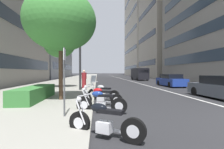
{
  "coord_description": "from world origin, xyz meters",
  "views": [
    {
      "loc": [
        -4.0,
        6.14,
        1.7
      ],
      "look_at": [
        15.83,
        4.37,
        1.39
      ],
      "focal_mm": 26.69,
      "sensor_mm": 36.0,
      "label": 1
    }
  ],
  "objects": [
    {
      "name": "motorcycle_nearest_camera",
      "position": [
        2.81,
        5.99,
        0.42
      ],
      "size": [
        0.76,
        2.08,
        1.11
      ],
      "rotation": [
        0.0,
        0.0,
        1.32
      ],
      "color": "black",
      "rests_on": "ground"
    },
    {
      "name": "pedestrian_on_plaza",
      "position": [
        12.04,
        7.39,
        1.03
      ],
      "size": [
        0.4,
        0.47,
        1.73
      ],
      "rotation": [
        0.0,
        0.0,
        5.88
      ],
      "color": "maroon",
      "rests_on": "sidewalk_right_plaza"
    },
    {
      "name": "office_tower_behind_plaza",
      "position": [
        45.3,
        24.45,
        19.44
      ],
      "size": [
        28.54,
        17.87,
        38.89
      ],
      "color": "gray",
      "rests_on": "ground"
    },
    {
      "name": "car_approaching_light",
      "position": [
        5.79,
        -1.75,
        0.69
      ],
      "size": [
        4.76,
        2.01,
        1.46
      ],
      "rotation": [
        0.0,
        0.0,
        0.04
      ],
      "color": "#4C515B",
      "rests_on": "ground"
    },
    {
      "name": "lane_centre_stripe",
      "position": [
        35.0,
        0.0,
        0.0
      ],
      "size": [
        110.0,
        0.16,
        0.01
      ],
      "primitive_type": "cube",
      "color": "silver",
      "rests_on": "ground"
    },
    {
      "name": "sidewalk_right_plaza",
      "position": [
        30.0,
        10.44,
        0.07
      ],
      "size": [
        160.0,
        8.25,
        0.15
      ],
      "primitive_type": "cube",
      "color": "gray",
      "rests_on": "ground"
    },
    {
      "name": "clipped_hedge_bed",
      "position": [
        5.59,
        9.6,
        0.51
      ],
      "size": [
        4.27,
        1.1,
        0.73
      ],
      "primitive_type": "cube",
      "color": "#337033",
      "rests_on": "sidewalk_right_plaza"
    },
    {
      "name": "street_tree_by_lamp_post",
      "position": [
        12.78,
        9.82,
        4.36
      ],
      "size": [
        2.98,
        2.98,
        5.49
      ],
      "color": "#473323",
      "rests_on": "sidewalk_right_plaza"
    },
    {
      "name": "street_tree_far_plaza",
      "position": [
        5.55,
        8.17,
        4.54
      ],
      "size": [
        3.96,
        3.96,
        6.08
      ],
      "color": "#473323",
      "rests_on": "sidewalk_right_plaza"
    },
    {
      "name": "delivery_van_ahead",
      "position": [
        29.59,
        -2.53,
        1.33
      ],
      "size": [
        6.21,
        2.33,
        2.47
      ],
      "rotation": [
        0.0,
        0.0,
        0.03
      ],
      "color": "black",
      "rests_on": "ground"
    },
    {
      "name": "car_lead_in_lane",
      "position": [
        14.8,
        -2.47,
        0.68
      ],
      "size": [
        4.61,
        2.0,
        1.44
      ],
      "rotation": [
        0.0,
        0.0,
        0.03
      ],
      "color": "navy",
      "rests_on": "ground"
    },
    {
      "name": "motorcycle_second_in_row",
      "position": [
        5.91,
        5.83,
        0.44
      ],
      "size": [
        1.45,
        1.84,
        1.49
      ],
      "rotation": [
        0.0,
        0.0,
        0.92
      ],
      "color": "black",
      "rests_on": "ground"
    },
    {
      "name": "parking_sign_by_curb",
      "position": [
        1.91,
        7.28,
        1.6
      ],
      "size": [
        0.32,
        0.06,
        2.4
      ],
      "color": "#47494C",
      "rests_on": "sidewalk_right_plaza"
    },
    {
      "name": "motorcycle_far_end_row",
      "position": [
        4.35,
        5.98,
        0.41
      ],
      "size": [
        0.81,
        2.15,
        1.08
      ],
      "rotation": [
        0.0,
        0.0,
        1.3
      ],
      "color": "black",
      "rests_on": "ground"
    },
    {
      "name": "street_lamp_with_banners",
      "position": [
        10.46,
        7.35,
        5.65
      ],
      "size": [
        1.26,
        2.06,
        9.42
      ],
      "color": "#232326",
      "rests_on": "sidewalk_right_plaza"
    },
    {
      "name": "motorcycle_mid_row",
      "position": [
        0.23,
        5.98,
        0.41
      ],
      "size": [
        1.17,
        1.93,
        1.09
      ],
      "rotation": [
        0.0,
        0.0,
        1.05
      ],
      "color": "black",
      "rests_on": "ground"
    },
    {
      "name": "office_tower_mid_left",
      "position": [
        69.07,
        -18.88,
        22.41
      ],
      "size": [
        28.54,
        21.22,
        44.83
      ],
      "color": "beige",
      "rests_on": "ground"
    }
  ]
}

